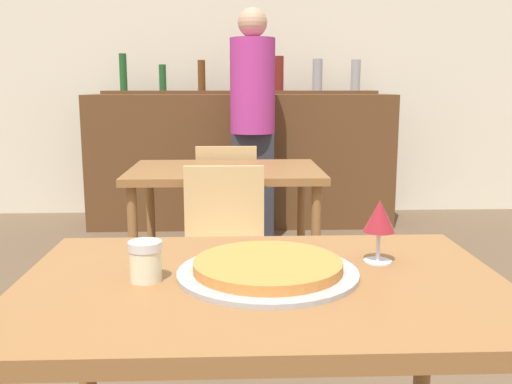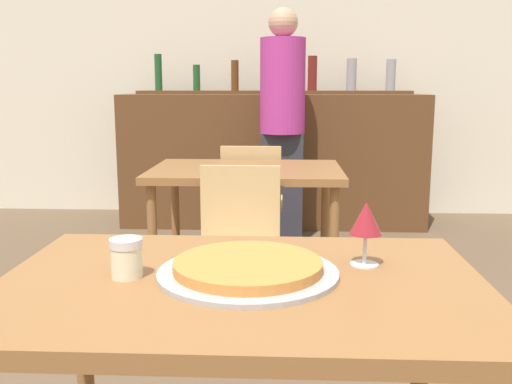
{
  "view_description": "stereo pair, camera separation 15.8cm",
  "coord_description": "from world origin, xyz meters",
  "px_view_note": "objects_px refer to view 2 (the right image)",
  "views": [
    {
      "loc": [
        -0.06,
        -1.24,
        1.21
      ],
      "look_at": [
        0.01,
        0.55,
        0.87
      ],
      "focal_mm": 40.0,
      "sensor_mm": 36.0,
      "label": 1
    },
    {
      "loc": [
        0.09,
        -1.24,
        1.21
      ],
      "look_at": [
        0.01,
        0.55,
        0.87
      ],
      "focal_mm": 40.0,
      "sensor_mm": 36.0,
      "label": 2
    }
  ],
  "objects_px": {
    "pizza_tray": "(248,269)",
    "person_standing": "(282,118)",
    "cheese_shaker": "(126,258)",
    "wine_glass": "(366,220)",
    "chair_far_side_front": "(239,242)",
    "chair_far_side_back": "(252,197)"
  },
  "relations": [
    {
      "from": "chair_far_side_front",
      "to": "pizza_tray",
      "type": "relative_size",
      "value": 1.97
    },
    {
      "from": "person_standing",
      "to": "wine_glass",
      "type": "distance_m",
      "value": 3.02
    },
    {
      "from": "chair_far_side_back",
      "to": "pizza_tray",
      "type": "relative_size",
      "value": 1.97
    },
    {
      "from": "cheese_shaker",
      "to": "wine_glass",
      "type": "height_order",
      "value": "wine_glass"
    },
    {
      "from": "chair_far_side_back",
      "to": "person_standing",
      "type": "height_order",
      "value": "person_standing"
    },
    {
      "from": "chair_far_side_back",
      "to": "wine_glass",
      "type": "relative_size",
      "value": 5.24
    },
    {
      "from": "person_standing",
      "to": "wine_glass",
      "type": "bearing_deg",
      "value": -85.95
    },
    {
      "from": "cheese_shaker",
      "to": "person_standing",
      "type": "relative_size",
      "value": 0.05
    },
    {
      "from": "chair_far_side_front",
      "to": "person_standing",
      "type": "relative_size",
      "value": 0.47
    },
    {
      "from": "pizza_tray",
      "to": "wine_glass",
      "type": "bearing_deg",
      "value": 17.94
    },
    {
      "from": "person_standing",
      "to": "cheese_shaker",
      "type": "bearing_deg",
      "value": -96.34
    },
    {
      "from": "pizza_tray",
      "to": "wine_glass",
      "type": "relative_size",
      "value": 2.66
    },
    {
      "from": "pizza_tray",
      "to": "cheese_shaker",
      "type": "bearing_deg",
      "value": -174.17
    },
    {
      "from": "person_standing",
      "to": "wine_glass",
      "type": "xyz_separation_m",
      "value": [
        0.21,
        -3.01,
        -0.08
      ]
    },
    {
      "from": "chair_far_side_back",
      "to": "cheese_shaker",
      "type": "relative_size",
      "value": 9.07
    },
    {
      "from": "pizza_tray",
      "to": "person_standing",
      "type": "xyz_separation_m",
      "value": [
        0.07,
        3.1,
        0.18
      ]
    },
    {
      "from": "chair_far_side_front",
      "to": "cheese_shaker",
      "type": "height_order",
      "value": "cheese_shaker"
    },
    {
      "from": "pizza_tray",
      "to": "wine_glass",
      "type": "distance_m",
      "value": 0.31
    },
    {
      "from": "chair_far_side_back",
      "to": "cheese_shaker",
      "type": "bearing_deg",
      "value": 86.35
    },
    {
      "from": "pizza_tray",
      "to": "cheese_shaker",
      "type": "height_order",
      "value": "cheese_shaker"
    },
    {
      "from": "person_standing",
      "to": "pizza_tray",
      "type": "bearing_deg",
      "value": -91.28
    },
    {
      "from": "cheese_shaker",
      "to": "wine_glass",
      "type": "xyz_separation_m",
      "value": [
        0.56,
        0.12,
        0.07
      ]
    }
  ]
}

